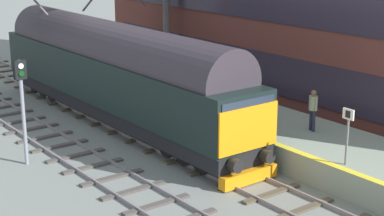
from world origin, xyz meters
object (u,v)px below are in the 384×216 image
(signal_post_near, at_px, (22,100))
(platform_number_sign, at_px, (348,128))
(diesel_locomotive, at_px, (114,70))
(waiting_passenger, at_px, (313,106))

(signal_post_near, bearing_deg, platform_number_sign, -50.09)
(diesel_locomotive, bearing_deg, waiting_passenger, -64.71)
(platform_number_sign, relative_size, waiting_passenger, 1.18)
(diesel_locomotive, height_order, waiting_passenger, diesel_locomotive)
(platform_number_sign, distance_m, waiting_passenger, 3.72)
(signal_post_near, height_order, waiting_passenger, signal_post_near)
(diesel_locomotive, distance_m, waiting_passenger, 9.32)
(signal_post_near, xyz_separation_m, platform_number_sign, (7.52, -8.99, -0.24))
(platform_number_sign, bearing_deg, waiting_passenger, 59.62)
(signal_post_near, distance_m, platform_number_sign, 11.73)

